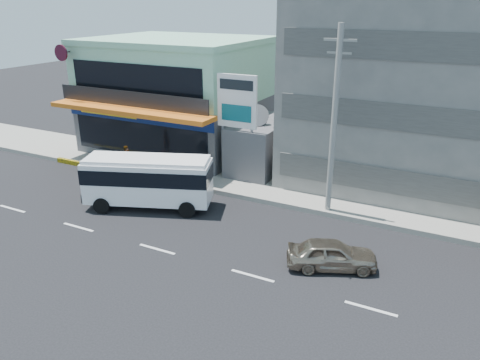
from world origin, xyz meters
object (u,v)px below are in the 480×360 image
(concrete_building, at_px, (439,72))
(billboard, at_px, (237,107))
(shop_building, at_px, (178,98))
(minibus, at_px, (148,178))
(sedan, at_px, (332,254))
(satellite_dish, at_px, (257,124))
(motorcycle_rider, at_px, (129,168))
(utility_pole_near, at_px, (334,123))

(concrete_building, xyz_separation_m, billboard, (-10.50, -5.80, -2.07))
(shop_building, height_order, concrete_building, concrete_building)
(minibus, xyz_separation_m, sedan, (11.04, -1.58, -1.08))
(satellite_dish, distance_m, billboard, 2.31)
(satellite_dish, relative_size, motorcycle_rider, 0.67)
(minibus, height_order, sedan, minibus)
(sedan, bearing_deg, utility_pole_near, -4.57)
(shop_building, distance_m, motorcycle_rider, 7.89)
(motorcycle_rider, bearing_deg, billboard, 19.56)
(billboard, bearing_deg, motorcycle_rider, -160.44)
(shop_building, height_order, motorcycle_rider, shop_building)
(billboard, relative_size, motorcycle_rider, 3.09)
(motorcycle_rider, bearing_deg, satellite_dish, 30.06)
(billboard, height_order, minibus, billboard)
(motorcycle_rider, bearing_deg, sedan, -17.11)
(satellite_dish, xyz_separation_m, billboard, (-0.50, -1.80, 1.35))
(sedan, height_order, motorcycle_rider, motorcycle_rider)
(shop_building, height_order, sedan, shop_building)
(shop_building, relative_size, utility_pole_near, 1.24)
(satellite_dish, xyz_separation_m, utility_pole_near, (6.00, -3.60, 1.57))
(minibus, distance_m, motorcycle_rider, 5.13)
(concrete_building, distance_m, motorcycle_rider, 20.11)
(shop_building, distance_m, utility_pole_near, 15.50)
(minibus, distance_m, sedan, 11.20)
(shop_building, height_order, utility_pole_near, utility_pole_near)
(utility_pole_near, distance_m, sedan, 7.12)
(shop_building, bearing_deg, concrete_building, 3.35)
(minibus, bearing_deg, sedan, -8.16)
(utility_pole_near, distance_m, motorcycle_rider, 13.98)
(concrete_building, xyz_separation_m, minibus, (-13.25, -11.25, -5.25))
(motorcycle_rider, bearing_deg, minibus, -37.27)
(shop_building, distance_m, sedan, 19.97)
(satellite_dish, xyz_separation_m, minibus, (-3.25, -7.25, -1.83))
(billboard, distance_m, sedan, 11.67)
(utility_pole_near, height_order, sedan, utility_pole_near)
(shop_building, bearing_deg, billboard, -32.32)
(billboard, bearing_deg, sedan, -40.32)
(satellite_dish, distance_m, sedan, 12.12)
(concrete_building, height_order, motorcycle_rider, concrete_building)
(minibus, bearing_deg, billboard, 63.16)
(utility_pole_near, relative_size, sedan, 2.57)
(utility_pole_near, bearing_deg, motorcycle_rider, -177.41)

